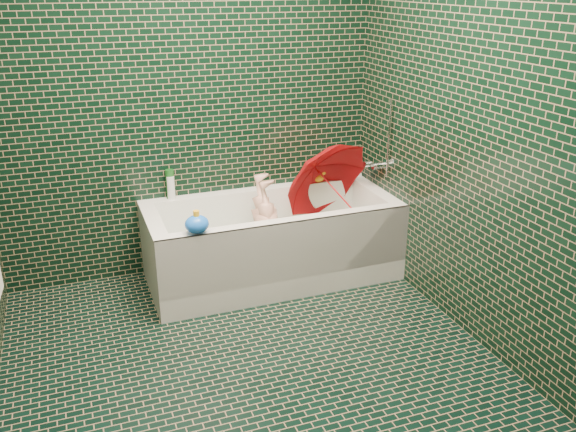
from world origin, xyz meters
name	(u,v)px	position (x,y,z in m)	size (l,w,h in m)	color
floor	(256,370)	(0.00, 0.00, 0.00)	(2.80, 2.80, 0.00)	black
wall_back	(188,95)	(0.00, 1.40, 1.25)	(2.80, 2.80, 0.00)	black
wall_front	(407,276)	(0.00, -1.40, 1.25)	(2.80, 2.80, 0.00)	black
wall_right	(483,124)	(1.30, 0.00, 1.25)	(2.80, 2.80, 0.00)	black
bathtub	(273,250)	(0.45, 1.01, 0.21)	(1.70, 0.75, 0.55)	white
bath_mat	(272,256)	(0.45, 1.02, 0.16)	(1.35, 0.47, 0.01)	green
water	(272,237)	(0.45, 1.02, 0.30)	(1.48, 0.53, 0.00)	silver
faucet	(380,160)	(1.26, 1.02, 0.77)	(0.18, 0.19, 0.55)	silver
child	(271,237)	(0.44, 1.01, 0.31)	(0.31, 0.21, 0.86)	tan
umbrella	(335,190)	(0.93, 1.04, 0.58)	(0.65, 0.65, 0.57)	red
soap_bottle_a	(356,177)	(1.25, 1.34, 0.55)	(0.09, 0.09, 0.24)	white
soap_bottle_b	(349,179)	(1.18, 1.32, 0.55)	(0.09, 0.09, 0.20)	#431E73
soap_bottle_c	(342,178)	(1.14, 1.36, 0.55)	(0.13, 0.13, 0.17)	#154B18
bottle_right_tall	(335,164)	(1.07, 1.35, 0.67)	(0.06, 0.06, 0.24)	#154B18
bottle_right_pump	(349,166)	(1.18, 1.35, 0.65)	(0.05, 0.05, 0.19)	silver
bottle_left_tall	(170,184)	(-0.17, 1.36, 0.65)	(0.06, 0.06, 0.21)	#154B18
bottle_left_short	(171,188)	(-0.17, 1.35, 0.63)	(0.05, 0.05, 0.16)	white
rubber_duck	(319,177)	(0.93, 1.32, 0.59)	(0.12, 0.09, 0.10)	yellow
bath_toy	(197,224)	(-0.14, 0.69, 0.61)	(0.16, 0.13, 0.14)	blue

